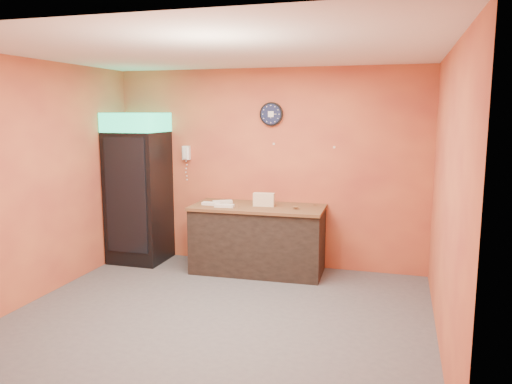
% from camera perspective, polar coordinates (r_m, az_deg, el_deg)
% --- Properties ---
extents(floor, '(4.50, 4.50, 0.00)m').
position_cam_1_polar(floor, '(5.62, -4.21, -13.92)').
color(floor, '#47474C').
rests_on(floor, ground).
extents(back_wall, '(4.50, 0.02, 2.80)m').
position_cam_1_polar(back_wall, '(7.12, 1.26, 2.73)').
color(back_wall, '#D8703C').
rests_on(back_wall, floor).
extents(left_wall, '(0.02, 4.00, 2.80)m').
position_cam_1_polar(left_wall, '(6.37, -23.72, 1.18)').
color(left_wall, '#D8703C').
rests_on(left_wall, floor).
extents(right_wall, '(0.02, 4.00, 2.80)m').
position_cam_1_polar(right_wall, '(4.92, 20.97, -0.80)').
color(right_wall, '#D8703C').
rests_on(right_wall, floor).
extents(ceiling, '(4.50, 4.00, 0.02)m').
position_cam_1_polar(ceiling, '(5.20, -4.59, 15.77)').
color(ceiling, white).
rests_on(ceiling, back_wall).
extents(beverage_cooler, '(0.77, 0.78, 2.18)m').
position_cam_1_polar(beverage_cooler, '(7.49, -13.36, 0.23)').
color(beverage_cooler, black).
rests_on(beverage_cooler, floor).
extents(prep_counter, '(1.80, 0.85, 0.89)m').
position_cam_1_polar(prep_counter, '(6.92, 0.25, -5.51)').
color(prep_counter, black).
rests_on(prep_counter, floor).
extents(wall_clock, '(0.33, 0.06, 0.33)m').
position_cam_1_polar(wall_clock, '(7.03, 1.76, 8.89)').
color(wall_clock, black).
rests_on(wall_clock, back_wall).
extents(wall_phone, '(0.11, 0.10, 0.20)m').
position_cam_1_polar(wall_phone, '(7.46, -7.99, 4.45)').
color(wall_phone, white).
rests_on(wall_phone, back_wall).
extents(butcher_paper, '(1.83, 0.90, 0.04)m').
position_cam_1_polar(butcher_paper, '(6.82, 0.25, -1.74)').
color(butcher_paper, brown).
rests_on(butcher_paper, prep_counter).
extents(sub_roll_stack, '(0.29, 0.12, 0.18)m').
position_cam_1_polar(sub_roll_stack, '(6.76, 0.90, -0.88)').
color(sub_roll_stack, beige).
rests_on(sub_roll_stack, butcher_paper).
extents(wrapped_sandwich_left, '(0.27, 0.12, 0.04)m').
position_cam_1_polar(wrapped_sandwich_left, '(6.89, -5.09, -1.34)').
color(wrapped_sandwich_left, silver).
rests_on(wrapped_sandwich_left, butcher_paper).
extents(wrapped_sandwich_mid, '(0.27, 0.12, 0.04)m').
position_cam_1_polar(wrapped_sandwich_mid, '(6.73, -3.64, -1.58)').
color(wrapped_sandwich_mid, silver).
rests_on(wrapped_sandwich_mid, butcher_paper).
extents(wrapped_sandwich_right, '(0.29, 0.23, 0.04)m').
position_cam_1_polar(wrapped_sandwich_right, '(7.01, -3.85, -1.14)').
color(wrapped_sandwich_right, silver).
rests_on(wrapped_sandwich_right, butcher_paper).
extents(kitchen_tool, '(0.06, 0.06, 0.06)m').
position_cam_1_polar(kitchen_tool, '(6.89, 1.10, -1.20)').
color(kitchen_tool, silver).
rests_on(kitchen_tool, butcher_paper).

